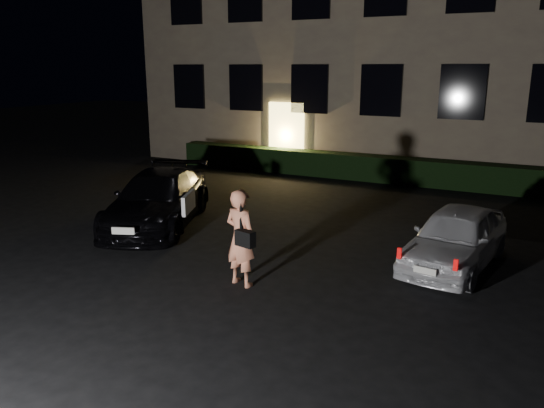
% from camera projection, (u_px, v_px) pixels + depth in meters
% --- Properties ---
extents(ground, '(80.00, 80.00, 0.00)m').
position_uv_depth(ground, '(199.00, 295.00, 9.05)').
color(ground, black).
rests_on(ground, ground).
extents(building, '(20.00, 8.11, 12.00)m').
position_uv_depth(building, '(413.00, 7.00, 20.50)').
color(building, '#736152').
rests_on(building, ground).
extents(hedge, '(15.00, 0.70, 0.85)m').
position_uv_depth(hedge, '(374.00, 168.00, 18.02)').
color(hedge, black).
rests_on(hedge, ground).
extents(sedan, '(3.30, 4.82, 1.30)m').
position_uv_depth(sedan, '(158.00, 199.00, 12.91)').
color(sedan, black).
rests_on(sedan, ground).
extents(hatch, '(1.88, 3.59, 1.17)m').
position_uv_depth(hatch, '(456.00, 237.00, 10.24)').
color(hatch, silver).
rests_on(hatch, ground).
extents(man, '(0.73, 0.56, 1.75)m').
position_uv_depth(man, '(241.00, 238.00, 9.28)').
color(man, '#EC8B66').
rests_on(man, ground).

